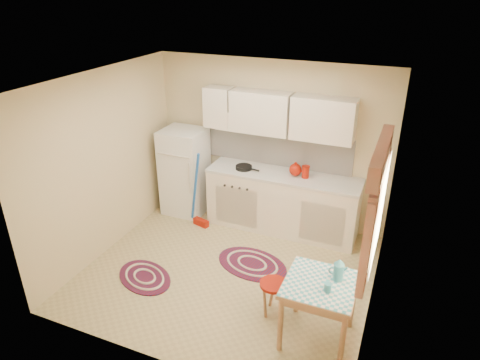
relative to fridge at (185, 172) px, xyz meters
name	(u,v)px	position (x,y,z in m)	size (l,w,h in m)	color
room_shell	(247,154)	(1.47, -1.01, 0.90)	(3.64, 3.60, 2.52)	tan
fridge	(185,172)	(0.00, 0.00, 0.00)	(0.65, 0.60, 1.40)	white
broom	(200,191)	(0.45, -0.35, -0.10)	(0.28, 0.12, 1.20)	blue
base_cabinets	(282,203)	(1.63, 0.05, -0.26)	(2.25, 0.60, 0.88)	white
countertop	(284,175)	(1.63, 0.05, 0.20)	(2.27, 0.62, 0.04)	silver
frying_pan	(244,167)	(1.02, 0.00, 0.24)	(0.25, 0.25, 0.05)	black
red_kettle	(295,170)	(1.80, 0.05, 0.32)	(0.20, 0.18, 0.20)	#9C1405
red_canister	(306,173)	(1.95, 0.05, 0.30)	(0.10, 0.10, 0.16)	#9C1405
table	(318,311)	(2.65, -1.94, -0.34)	(0.72, 0.72, 0.72)	tan
stool	(273,298)	(2.10, -1.76, -0.49)	(0.32, 0.32, 0.42)	#9C1405
coffee_pot	(339,270)	(2.80, -1.82, 0.15)	(0.13, 0.11, 0.26)	teal
mug	(328,288)	(2.74, -2.04, 0.07)	(0.07, 0.07, 0.10)	teal
rug_center	(252,264)	(1.55, -0.99, -0.69)	(1.01, 0.67, 0.02)	maroon
rug_left	(145,277)	(0.37, -1.80, -0.69)	(0.85, 0.56, 0.02)	maroon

